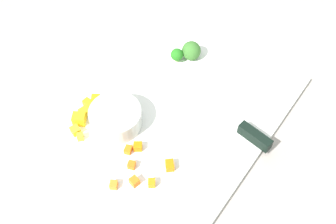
# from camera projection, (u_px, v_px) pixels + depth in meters

# --- Properties ---
(ground_plane) EXTENTS (4.00, 4.00, 0.00)m
(ground_plane) POSITION_uv_depth(u_px,v_px,m) (168.00, 119.00, 0.80)
(ground_plane) COLOR #9C938B
(cutting_board) EXTENTS (0.50, 0.37, 0.01)m
(cutting_board) POSITION_uv_depth(u_px,v_px,m) (168.00, 117.00, 0.80)
(cutting_board) COLOR white
(cutting_board) RESTS_ON ground_plane
(prep_bowl) EXTENTS (0.10, 0.10, 0.04)m
(prep_bowl) POSITION_uv_depth(u_px,v_px,m) (116.00, 117.00, 0.77)
(prep_bowl) COLOR beige
(prep_bowl) RESTS_ON cutting_board
(chef_knife) EXTENTS (0.07, 0.35, 0.02)m
(chef_knife) POSITION_uv_depth(u_px,v_px,m) (224.00, 115.00, 0.78)
(chef_knife) COLOR silver
(chef_knife) RESTS_ON cutting_board
(carrot_dice_0) EXTENTS (0.02, 0.02, 0.01)m
(carrot_dice_0) POSITION_uv_depth(u_px,v_px,m) (135.00, 181.00, 0.70)
(carrot_dice_0) COLOR orange
(carrot_dice_0) RESTS_ON cutting_board
(carrot_dice_1) EXTENTS (0.02, 0.02, 0.01)m
(carrot_dice_1) POSITION_uv_depth(u_px,v_px,m) (170.00, 165.00, 0.72)
(carrot_dice_1) COLOR orange
(carrot_dice_1) RESTS_ON cutting_board
(carrot_dice_2) EXTENTS (0.02, 0.02, 0.01)m
(carrot_dice_2) POSITION_uv_depth(u_px,v_px,m) (128.00, 150.00, 0.74)
(carrot_dice_2) COLOR orange
(carrot_dice_2) RESTS_ON cutting_board
(carrot_dice_3) EXTENTS (0.02, 0.02, 0.01)m
(carrot_dice_3) POSITION_uv_depth(u_px,v_px,m) (152.00, 183.00, 0.70)
(carrot_dice_3) COLOR orange
(carrot_dice_3) RESTS_ON cutting_board
(carrot_dice_4) EXTENTS (0.02, 0.02, 0.01)m
(carrot_dice_4) POSITION_uv_depth(u_px,v_px,m) (140.00, 148.00, 0.74)
(carrot_dice_4) COLOR orange
(carrot_dice_4) RESTS_ON cutting_board
(carrot_dice_5) EXTENTS (0.02, 0.02, 0.01)m
(carrot_dice_5) POSITION_uv_depth(u_px,v_px,m) (132.00, 165.00, 0.72)
(carrot_dice_5) COLOR orange
(carrot_dice_5) RESTS_ON cutting_board
(carrot_dice_6) EXTENTS (0.02, 0.02, 0.01)m
(carrot_dice_6) POSITION_uv_depth(u_px,v_px,m) (114.00, 185.00, 0.70)
(carrot_dice_6) COLOR orange
(carrot_dice_6) RESTS_ON cutting_board
(pepper_dice_0) EXTENTS (0.03, 0.03, 0.02)m
(pepper_dice_0) POSITION_uv_depth(u_px,v_px,m) (79.00, 119.00, 0.78)
(pepper_dice_0) COLOR yellow
(pepper_dice_0) RESTS_ON cutting_board
(pepper_dice_1) EXTENTS (0.02, 0.02, 0.02)m
(pepper_dice_1) POSITION_uv_depth(u_px,v_px,m) (96.00, 100.00, 0.81)
(pepper_dice_1) COLOR yellow
(pepper_dice_1) RESTS_ON cutting_board
(pepper_dice_2) EXTENTS (0.02, 0.02, 0.02)m
(pepper_dice_2) POSITION_uv_depth(u_px,v_px,m) (92.00, 107.00, 0.80)
(pepper_dice_2) COLOR yellow
(pepper_dice_2) RESTS_ON cutting_board
(pepper_dice_3) EXTENTS (0.02, 0.01, 0.01)m
(pepper_dice_3) POSITION_uv_depth(u_px,v_px,m) (104.00, 98.00, 0.81)
(pepper_dice_3) COLOR yellow
(pepper_dice_3) RESTS_ON cutting_board
(pepper_dice_4) EXTENTS (0.02, 0.02, 0.01)m
(pepper_dice_4) POSITION_uv_depth(u_px,v_px,m) (80.00, 137.00, 0.76)
(pepper_dice_4) COLOR yellow
(pepper_dice_4) RESTS_ON cutting_board
(pepper_dice_5) EXTENTS (0.02, 0.02, 0.02)m
(pepper_dice_5) POSITION_uv_depth(u_px,v_px,m) (84.00, 112.00, 0.79)
(pepper_dice_5) COLOR yellow
(pepper_dice_5) RESTS_ON cutting_board
(pepper_dice_6) EXTENTS (0.01, 0.01, 0.01)m
(pepper_dice_6) POSITION_uv_depth(u_px,v_px,m) (87.00, 103.00, 0.80)
(pepper_dice_6) COLOR yellow
(pepper_dice_6) RESTS_ON cutting_board
(pepper_dice_7) EXTENTS (0.02, 0.02, 0.01)m
(pepper_dice_7) POSITION_uv_depth(u_px,v_px,m) (75.00, 130.00, 0.77)
(pepper_dice_7) COLOR yellow
(pepper_dice_7) RESTS_ON cutting_board
(pepper_dice_8) EXTENTS (0.02, 0.02, 0.01)m
(pepper_dice_8) POSITION_uv_depth(u_px,v_px,m) (115.00, 97.00, 0.81)
(pepper_dice_8) COLOR yellow
(pepper_dice_8) RESTS_ON cutting_board
(broccoli_floret_0) EXTENTS (0.03, 0.03, 0.03)m
(broccoli_floret_0) POSITION_uv_depth(u_px,v_px,m) (177.00, 55.00, 0.86)
(broccoli_floret_0) COLOR #94AE69
(broccoli_floret_0) RESTS_ON cutting_board
(broccoli_floret_1) EXTENTS (0.04, 0.04, 0.04)m
(broccoli_floret_1) POSITION_uv_depth(u_px,v_px,m) (191.00, 51.00, 0.87)
(broccoli_floret_1) COLOR #85AB65
(broccoli_floret_1) RESTS_ON cutting_board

